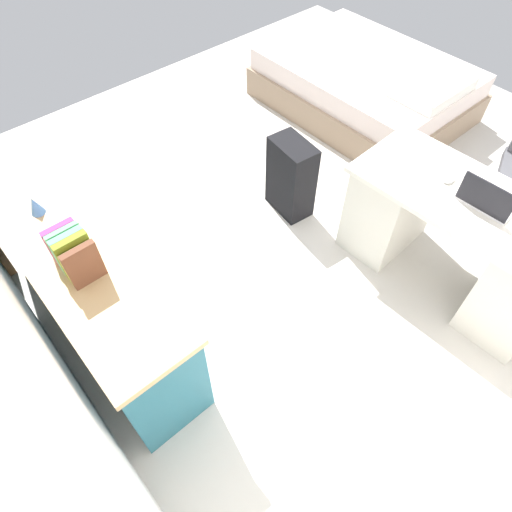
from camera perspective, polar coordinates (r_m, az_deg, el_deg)
ground_plane at (r=3.69m, az=8.80°, el=5.69°), size 5.48×5.48×0.00m
desk at (r=3.20m, az=23.90°, el=2.00°), size 1.47×0.72×0.75m
credenza at (r=2.85m, az=-20.35°, el=-4.33°), size 1.80×0.48×0.78m
bed at (r=4.77m, az=13.81°, el=20.36°), size 1.91×1.41×0.58m
suitcase_black at (r=3.47m, az=4.48°, el=9.93°), size 0.38×0.26×0.63m
laptop at (r=2.92m, az=27.40°, el=6.39°), size 0.32×0.23×0.21m
computer_mouse at (r=3.02m, az=23.42°, el=9.01°), size 0.06×0.10×0.03m
book_row at (r=2.38m, az=-22.24°, el=0.47°), size 0.28×0.17×0.24m
figurine_small at (r=2.79m, az=-26.35°, el=5.78°), size 0.08×0.08×0.11m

